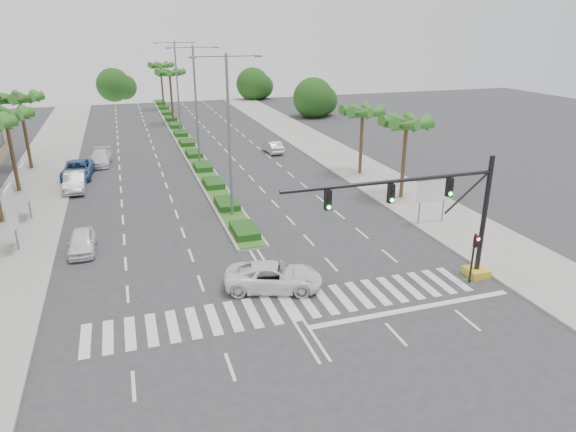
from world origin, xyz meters
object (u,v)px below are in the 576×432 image
at_px(car_parked_a, 82,242).
at_px(car_crossing, 274,276).
at_px(car_parked_b, 75,182).
at_px(car_parked_d, 100,158).
at_px(car_right, 273,147).
at_px(car_parked_c, 78,170).

distance_m(car_parked_a, car_crossing, 13.45).
xyz_separation_m(car_parked_a, car_parked_b, (-1.24, 14.25, 0.14)).
bearing_deg(car_parked_a, car_parked_b, 95.75).
bearing_deg(car_parked_d, car_parked_a, -86.09).
distance_m(car_parked_b, car_right, 22.41).
bearing_deg(car_parked_c, car_parked_a, -82.39).
xyz_separation_m(car_parked_d, car_crossing, (9.61, -31.68, 0.01)).
distance_m(car_parked_c, car_parked_d, 4.94).
xyz_separation_m(car_parked_b, car_right, (20.74, 8.48, -0.14)).
bearing_deg(car_parked_b, car_parked_d, 77.15).
height_order(car_parked_d, car_crossing, car_crossing).
height_order(car_parked_b, car_crossing, car_parked_b).
distance_m(car_parked_b, car_parked_c, 4.31).
xyz_separation_m(car_parked_b, car_crossing, (11.58, -22.84, -0.07)).
bearing_deg(car_parked_b, car_crossing, -63.36).
distance_m(car_parked_d, car_right, 18.77).
distance_m(car_parked_a, car_right, 29.95).
distance_m(car_parked_a, car_parked_d, 23.09).
relative_size(car_crossing, car_right, 1.30).
relative_size(car_parked_b, car_parked_d, 0.98).
relative_size(car_parked_c, car_parked_d, 1.13).
bearing_deg(car_crossing, car_right, 2.03).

